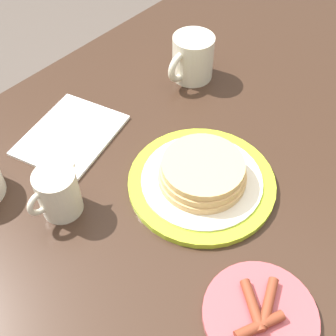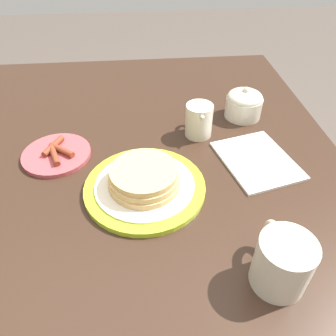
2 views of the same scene
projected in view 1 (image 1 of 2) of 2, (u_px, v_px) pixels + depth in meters
The scene contains 7 objects.
ground_plane at pixel (202, 329), 1.29m from camera, with size 8.00×8.00×0.00m, color #51473F.
dining_table at pixel (222, 211), 0.81m from camera, with size 1.41×0.96×0.74m.
pancake_plate at pixel (202, 177), 0.69m from camera, with size 0.25×0.25×0.06m.
side_plate_bacon at pixel (260, 315), 0.56m from camera, with size 0.15×0.15×0.02m.
coffee_mug at pixel (192, 58), 0.87m from camera, with size 0.12×0.09×0.09m.
creamer_pitcher at pixel (58, 192), 0.65m from camera, with size 0.10×0.07×0.09m.
napkin at pixel (71, 135), 0.78m from camera, with size 0.21×0.19×0.01m.
Camera 1 is at (0.42, 0.22, 1.30)m, focal length 45.00 mm.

